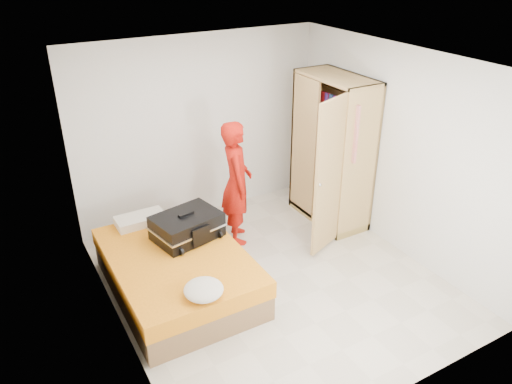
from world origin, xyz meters
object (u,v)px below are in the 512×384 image
wardrobe (332,156)px  round_cushion (204,290)px  person (237,183)px  suitcase (187,226)px  bed (178,272)px

wardrobe → round_cushion: wardrobe is taller
person → suitcase: size_ratio=1.94×
wardrobe → person: bearing=171.6°
wardrobe → bed: bearing=-169.5°
suitcase → round_cushion: 1.14m
wardrobe → person: size_ratio=1.25×
wardrobe → suitcase: wardrobe is taller
bed → person: 1.43m
wardrobe → person: (-1.38, 0.20, -0.16)m
person → round_cushion: 1.92m
bed → round_cushion: 0.90m
suitcase → wardrobe: bearing=-6.6°
bed → wardrobe: wardrobe is taller
bed → suitcase: (0.25, 0.26, 0.40)m
round_cushion → bed: bearing=87.6°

